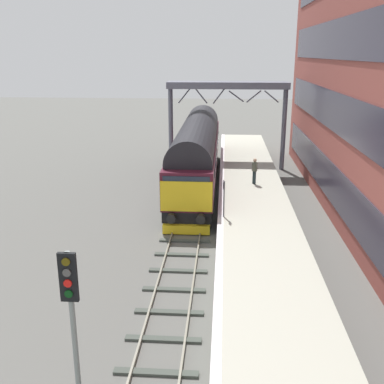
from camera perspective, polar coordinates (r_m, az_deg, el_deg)
ground_plane at (r=25.67m, az=-0.30°, el=-3.38°), size 140.00×140.00×0.00m
track_main at (r=25.65m, az=-0.30°, el=-3.27°), size 2.50×60.00×0.15m
station_platform at (r=25.49m, az=7.79°, el=-2.50°), size 4.00×44.00×1.01m
diesel_locomotive at (r=31.66m, az=0.65°, el=5.25°), size 2.74×18.75×4.68m
signal_post_near at (r=11.88m, az=-14.85°, el=-14.15°), size 0.44×0.22×4.48m
platform_number_sign at (r=22.77m, az=4.01°, el=-0.14°), size 0.10×0.44×1.86m
waiting_passenger at (r=28.85m, az=7.85°, el=2.91°), size 0.45×0.48×1.64m
overhead_footbridge at (r=36.02m, az=4.48°, el=12.40°), size 9.30×2.00×6.83m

